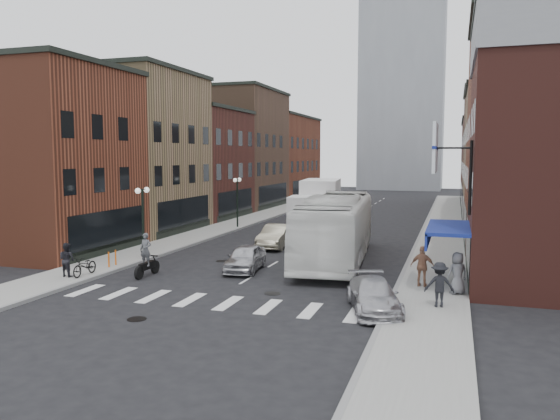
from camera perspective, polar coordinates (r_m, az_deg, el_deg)
The scene contains 32 objects.
ground at distance 25.23m, azimuth -4.40°, elevation -7.82°, with size 160.00×160.00×0.00m, color black.
sidewalk_left at distance 48.47m, azimuth -3.87°, elevation -1.21°, with size 3.00×74.00×0.15m, color gray.
sidewalk_right at distance 45.08m, azimuth 16.66°, elevation -1.95°, with size 3.00×74.00×0.15m, color gray.
curb_left at distance 47.94m, azimuth -2.20°, elevation -1.36°, with size 0.20×74.00×0.16m, color gray.
curb_right at distance 45.14m, azimuth 14.75°, elevation -1.99°, with size 0.20×74.00×0.16m, color gray.
crosswalk_stripes at distance 22.57m, azimuth -7.32°, elevation -9.47°, with size 12.00×2.20×0.01m, color silver.
bldg_left_near at distance 36.48m, azimuth -24.05°, elevation 4.83°, with size 10.30×9.20×11.30m.
bldg_left_mid_a at distance 44.02m, azimuth -15.77°, elevation 5.83°, with size 10.30×10.20×12.30m.
bldg_left_mid_b at distance 52.65m, azimuth -9.70°, elevation 4.81°, with size 10.30×10.20×10.30m.
bldg_left_far_a at distance 62.61m, azimuth -5.04°, elevation 6.37°, with size 10.30×12.20×13.30m.
bldg_left_far_b at distance 75.70m, azimuth -0.90°, elevation 5.52°, with size 10.30×16.20×11.30m.
bldg_right_mid_a at distance 37.15m, azimuth 26.83°, elevation 7.04°, with size 10.30×10.20×14.30m.
bldg_right_mid_b at distance 47.04m, azimuth 24.86°, elevation 4.88°, with size 10.30×10.20×11.30m.
bldg_right_far_a at distance 57.97m, azimuth 23.57°, elevation 5.48°, with size 10.30×12.20×12.30m.
bldg_right_far_b at distance 71.92m, azimuth 22.44°, elevation 4.68°, with size 10.30×16.20×10.30m.
awning_blue at distance 25.41m, azimuth 16.81°, elevation -1.92°, with size 1.80×5.00×0.78m.
billboard_sign at distance 23.21m, azimuth 16.12°, elevation 6.08°, with size 1.52×3.00×3.70m.
distant_tower at distance 102.91m, azimuth 12.85°, elevation 16.26°, with size 14.00×14.00×50.00m, color #9399A0.
streetlamp_near at distance 31.64m, azimuth -14.16°, elevation 0.13°, with size 0.32×1.22×4.11m.
streetlamp_far at distance 44.10m, azimuth -4.49°, elevation 1.81°, with size 0.32×1.22×4.11m.
bike_rack at distance 29.84m, azimuth -17.12°, elevation -4.86°, with size 0.08×0.68×0.80m.
box_truck at distance 43.36m, azimuth 3.93°, elevation 0.48°, with size 3.51×9.38×3.96m.
motorcycle_rider at distance 27.43m, azimuth -13.80°, elevation -4.72°, with size 0.59×2.12×2.16m.
transit_bus at distance 30.74m, azimuth 5.91°, elevation -1.88°, with size 3.11×13.30×3.70m, color silver.
sedan_left_near at distance 28.11m, azimuth -3.64°, elevation -5.02°, with size 1.57×3.91×1.33m, color silver.
sedan_left_far at distance 35.15m, azimuth -0.37°, elevation -2.75°, with size 1.54×4.42×1.46m, color #B6AE93.
curb_car at distance 21.19m, azimuth 9.75°, elevation -8.81°, with size 1.71×4.20×1.22m, color #B2B1B6.
parked_bicycle at distance 27.92m, azimuth -19.71°, elevation -5.51°, with size 0.63×1.80×0.94m, color black.
ped_left_solo at distance 27.95m, azimuth -21.38°, elevation -4.85°, with size 0.79×0.45×1.62m, color black.
ped_right_a at distance 21.77m, azimuth 16.32°, elevation -7.49°, with size 1.11×0.55×1.72m, color black.
ped_right_b at distance 24.88m, azimuth 14.67°, elevation -5.71°, with size 1.05×0.53×1.80m, color #92634A.
ped_right_c at distance 23.94m, azimuth 18.05°, elevation -6.29°, with size 0.86×0.56×1.77m, color slate.
Camera 1 is at (9.32, -22.69, 5.89)m, focal length 35.00 mm.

